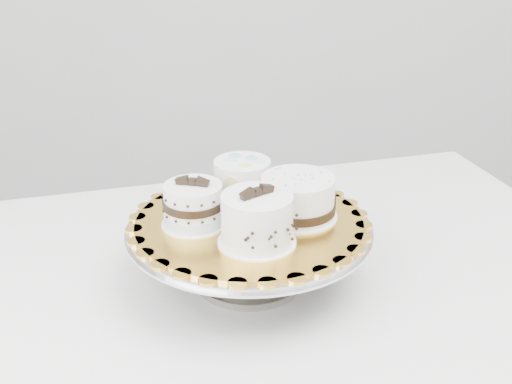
{
  "coord_description": "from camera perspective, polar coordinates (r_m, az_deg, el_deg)",
  "views": [
    {
      "loc": [
        -0.2,
        -0.7,
        1.33
      ],
      "look_at": [
        -0.07,
        0.21,
        0.9
      ],
      "focal_mm": 45.0,
      "sensor_mm": 36.0,
      "label": 1
    }
  ],
  "objects": [
    {
      "name": "cake_dots",
      "position": [
        1.08,
        -1.22,
        1.1
      ],
      "size": [
        0.12,
        0.12,
        0.07
      ],
      "rotation": [
        0.0,
        0.0,
        -0.27
      ],
      "color": "white",
      "rests_on": "cake_board"
    },
    {
      "name": "table",
      "position": [
        1.14,
        0.6,
        -10.17
      ],
      "size": [
        1.33,
        0.97,
        0.75
      ],
      "rotation": [
        0.0,
        0.0,
        0.13
      ],
      "color": "silver",
      "rests_on": "floor"
    },
    {
      "name": "cake_banded",
      "position": [
        1.0,
        -5.58,
        -1.26
      ],
      "size": [
        0.12,
        0.12,
        0.08
      ],
      "rotation": [
        0.0,
        0.0,
        -0.37
      ],
      "color": "white",
      "rests_on": "cake_board"
    },
    {
      "name": "cake_swirl",
      "position": [
        0.94,
        0.08,
        -2.56
      ],
      "size": [
        0.14,
        0.14,
        0.09
      ],
      "rotation": [
        0.0,
        0.0,
        0.49
      ],
      "color": "white",
      "rests_on": "cake_board"
    },
    {
      "name": "cake_ribbon",
      "position": [
        1.02,
        3.79,
        -0.56
      ],
      "size": [
        0.14,
        0.14,
        0.07
      ],
      "rotation": [
        0.0,
        0.0,
        -0.28
      ],
      "color": "white",
      "rests_on": "cake_board"
    },
    {
      "name": "cake_stand",
      "position": [
        1.04,
        -0.6,
        -4.42
      ],
      "size": [
        0.39,
        0.39,
        0.11
      ],
      "color": "gray",
      "rests_on": "table"
    },
    {
      "name": "cake_board",
      "position": [
        1.02,
        -0.61,
        -2.65
      ],
      "size": [
        0.39,
        0.39,
        0.01
      ],
      "primitive_type": "cylinder",
      "rotation": [
        0.0,
        0.0,
        -0.08
      ],
      "color": "gold",
      "rests_on": "cake_stand"
    }
  ]
}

